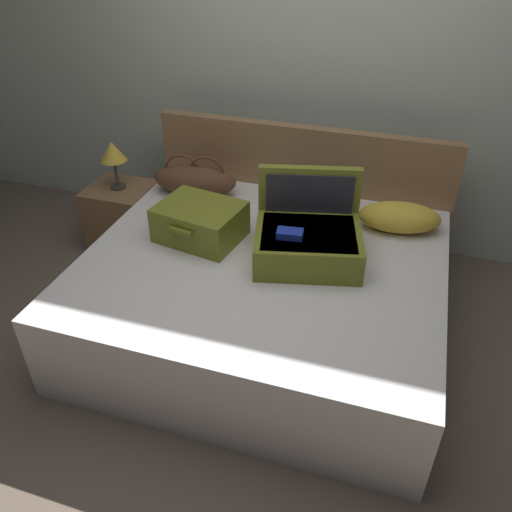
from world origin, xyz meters
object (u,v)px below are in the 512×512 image
pillow_near_headboard (313,201)px  nightstand (123,216)px  bed (263,295)px  hard_case_medium (200,222)px  duffel_bag (195,180)px  pillow_center_head (399,217)px  table_lamp (113,153)px  hard_case_large (308,238)px

pillow_near_headboard → nightstand: size_ratio=1.02×
bed → hard_case_medium: 0.55m
duffel_bag → pillow_center_head: bearing=-2.2°
bed → pillow_center_head: size_ratio=4.06×
table_lamp → bed: bearing=-25.6°
bed → table_lamp: size_ratio=5.69×
bed → pillow_near_headboard: bearing=73.7°
hard_case_large → hard_case_medium: 0.63m
bed → duffel_bag: size_ratio=3.36×
hard_case_medium → nightstand: (-0.84, 0.50, -0.39)m
pillow_near_headboard → table_lamp: size_ratio=1.39×
nightstand → table_lamp: size_ratio=1.36×
hard_case_large → duffel_bag: size_ratio=1.14×
hard_case_large → pillow_center_head: (0.45, 0.44, -0.04)m
hard_case_large → table_lamp: size_ratio=1.93×
duffel_bag → table_lamp: size_ratio=1.69×
hard_case_medium → table_lamp: (-0.84, 0.50, 0.11)m
nightstand → pillow_center_head: bearing=-1.9°
bed → table_lamp: 1.47m
pillow_near_headboard → pillow_center_head: bearing=0.3°
duffel_bag → bed: bearing=-42.1°
hard_case_large → nightstand: size_ratio=1.42×
bed → nightstand: bearing=154.4°
pillow_near_headboard → hard_case_large: bearing=-81.4°
hard_case_medium → pillow_near_headboard: size_ratio=1.08×
duffel_bag → hard_case_large: bearing=-29.4°
duffel_bag → pillow_near_headboard: size_ratio=1.21×
hard_case_large → pillow_near_headboard: hard_case_large is taller
hard_case_medium → duffel_bag: duffel_bag is taller
hard_case_medium → table_lamp: bearing=159.1°
nightstand → table_lamp: (0.00, 0.00, 0.50)m
hard_case_medium → pillow_near_headboard: (0.56, 0.44, 0.01)m
pillow_near_headboard → duffel_bag: bearing=176.2°
bed → hard_case_large: (0.22, 0.10, 0.38)m
hard_case_large → hard_case_medium: bearing=166.1°
bed → hard_case_medium: bearing=166.2°
bed → nightstand: size_ratio=4.18×
bed → table_lamp: bearing=154.4°
pillow_near_headboard → table_lamp: table_lamp is taller
duffel_bag → pillow_near_headboard: duffel_bag is taller
pillow_near_headboard → nightstand: bearing=177.4°
hard_case_medium → duffel_bag: size_ratio=0.89×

